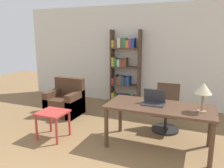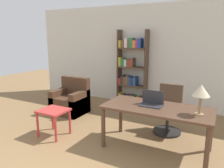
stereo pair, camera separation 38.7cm
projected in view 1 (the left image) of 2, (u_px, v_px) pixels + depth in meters
name	position (u px, v px, depth m)	size (l,w,h in m)	color
wall_back	(156.00, 56.00, 5.79)	(8.00, 0.06, 2.70)	silver
desk	(159.00, 111.00, 3.64)	(1.75, 0.81, 0.74)	#4C3323
laptop	(154.00, 101.00, 3.69)	(0.37, 0.24, 0.25)	#2D2D33
table_lamp	(204.00, 89.00, 3.26)	(0.25, 0.25, 0.45)	olive
office_chair	(167.00, 110.00, 4.40)	(0.54, 0.54, 0.95)	black
side_table_blue	(53.00, 117.00, 4.02)	(0.51, 0.47, 0.51)	#B2332D
armchair	(65.00, 102.00, 5.31)	(0.78, 0.67, 0.87)	#472D1E
bookshelf	(124.00, 72.00, 6.03)	(0.82, 0.28, 2.04)	#4C3828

